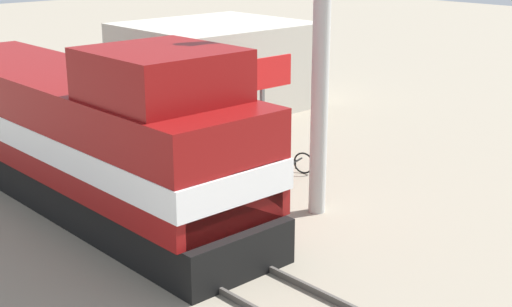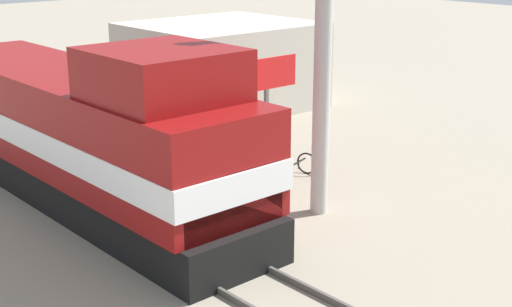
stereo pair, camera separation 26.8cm
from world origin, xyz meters
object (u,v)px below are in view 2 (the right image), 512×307
(billboard_sign, at_px, (266,80))
(bicycle, at_px, (294,170))
(vendor_umbrella, at_px, (235,120))
(person_bystander, at_px, (263,164))
(utility_pole, at_px, (323,42))
(locomotive, at_px, (85,133))

(billboard_sign, relative_size, bicycle, 1.76)
(vendor_umbrella, relative_size, person_bystander, 1.40)
(utility_pole, height_order, vendor_umbrella, utility_pole)
(person_bystander, relative_size, bicycle, 0.93)
(utility_pole, relative_size, bicycle, 4.90)
(utility_pole, distance_m, vendor_umbrella, 4.74)
(utility_pole, distance_m, bicycle, 4.88)
(bicycle, bearing_deg, person_bystander, 81.03)
(vendor_umbrella, relative_size, billboard_sign, 0.74)
(billboard_sign, bearing_deg, person_bystander, -133.67)
(vendor_umbrella, bearing_deg, billboard_sign, 25.58)
(locomotive, height_order, billboard_sign, locomotive)
(locomotive, relative_size, vendor_umbrella, 5.94)
(billboard_sign, bearing_deg, bicycle, -116.58)
(person_bystander, bearing_deg, utility_pole, -83.23)
(utility_pole, height_order, bicycle, utility_pole)
(billboard_sign, xyz_separation_m, person_bystander, (-2.82, -2.96, -1.58))
(vendor_umbrella, bearing_deg, utility_pole, -94.24)
(billboard_sign, bearing_deg, utility_pole, -117.78)
(billboard_sign, height_order, person_bystander, billboard_sign)
(utility_pole, distance_m, billboard_sign, 5.92)
(locomotive, relative_size, utility_pole, 1.58)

